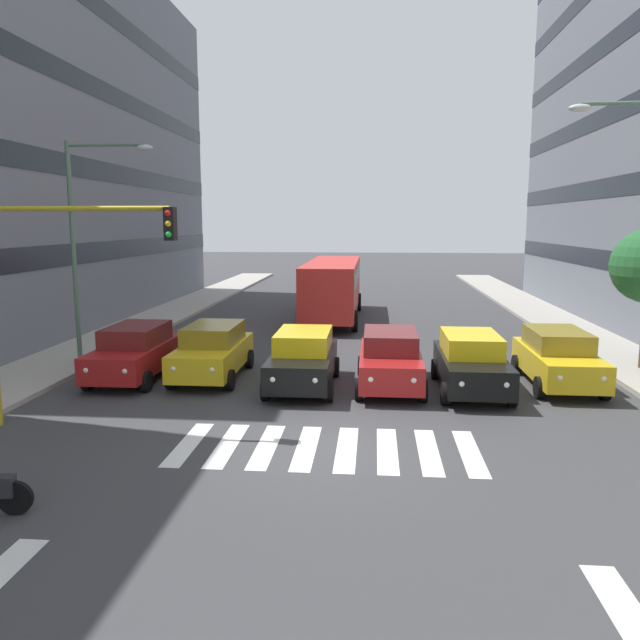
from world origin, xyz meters
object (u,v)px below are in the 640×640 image
at_px(car_5, 135,352).
at_px(bus_behind_traffic, 333,283).
at_px(car_2, 390,359).
at_px(car_1, 471,362).
at_px(car_3, 303,359).
at_px(traffic_light_gantry, 42,276).
at_px(car_4, 213,351).
at_px(car_0, 558,357).
at_px(street_lamp_right, 86,230).

height_order(car_5, bus_behind_traffic, bus_behind_traffic).
distance_m(car_2, bus_behind_traffic, 13.51).
height_order(car_1, bus_behind_traffic, bus_behind_traffic).
distance_m(car_1, car_5, 10.52).
distance_m(car_1, bus_behind_traffic, 14.40).
xyz_separation_m(car_3, traffic_light_gantry, (5.74, 4.22, 2.85)).
xyz_separation_m(car_5, traffic_light_gantry, (0.25, 4.78, 2.85)).
xyz_separation_m(car_1, car_4, (8.07, -0.95, 0.00)).
bearing_deg(car_0, car_4, -0.36).
height_order(car_2, car_3, same).
xyz_separation_m(car_2, street_lamp_right, (10.28, -1.88, 3.84)).
bearing_deg(car_4, car_3, 163.14).
distance_m(car_0, car_4, 10.82).
xyz_separation_m(car_1, street_lamp_right, (12.66, -2.13, 3.84)).
bearing_deg(street_lamp_right, bus_behind_traffic, -124.01).
bearing_deg(traffic_light_gantry, car_5, -92.96).
relative_size(car_1, car_2, 1.00).
height_order(car_2, car_4, same).
height_order(car_5, street_lamp_right, street_lamp_right).
xyz_separation_m(traffic_light_gantry, street_lamp_right, (1.91, -6.33, 0.99)).
xyz_separation_m(car_3, car_5, (5.49, -0.56, 0.00)).
distance_m(car_1, traffic_light_gantry, 11.89).
bearing_deg(car_1, traffic_light_gantry, 21.32).
bearing_deg(street_lamp_right, car_1, 170.45).
relative_size(car_3, car_4, 1.00).
xyz_separation_m(bus_behind_traffic, traffic_light_gantry, (5.74, 17.66, 1.87)).
bearing_deg(car_5, street_lamp_right, -35.67).
relative_size(bus_behind_traffic, street_lamp_right, 1.40).
bearing_deg(car_1, car_3, -0.28).
distance_m(car_4, bus_behind_traffic, 12.92).
height_order(car_3, car_4, same).
height_order(car_4, car_5, same).
xyz_separation_m(car_5, bus_behind_traffic, (-5.49, -12.89, 0.97)).
xyz_separation_m(car_0, car_5, (13.26, 0.30, 0.00)).
height_order(car_5, traffic_light_gantry, traffic_light_gantry).
distance_m(bus_behind_traffic, street_lamp_right, 13.97).
bearing_deg(car_4, car_1, 173.28).
xyz_separation_m(car_1, traffic_light_gantry, (10.75, 4.20, 2.85)).
relative_size(car_1, street_lamp_right, 0.59).
relative_size(car_2, car_5, 1.00).
bearing_deg(car_4, traffic_light_gantry, 62.44).
xyz_separation_m(car_0, car_1, (2.75, 0.88, 0.00)).
bearing_deg(car_4, street_lamp_right, -14.39).
distance_m(car_0, car_5, 13.26).
xyz_separation_m(car_2, car_5, (8.13, -0.33, 0.00)).
bearing_deg(street_lamp_right, car_0, 175.37).
height_order(bus_behind_traffic, traffic_light_gantry, traffic_light_gantry).
relative_size(car_5, street_lamp_right, 0.59).
distance_m(car_3, car_4, 3.19).
distance_m(car_0, car_3, 7.81).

